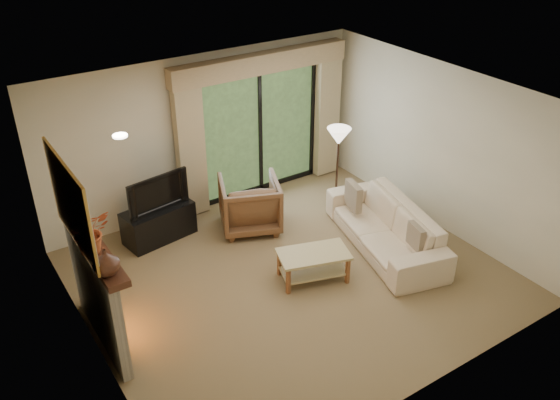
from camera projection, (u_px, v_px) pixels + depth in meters
floor at (292, 276)px, 8.37m from camera, size 5.50×5.50×0.00m
ceiling at (294, 102)px, 7.09m from camera, size 5.50×5.50×0.00m
wall_back at (205, 133)px, 9.55m from camera, size 5.00×0.00×5.00m
wall_front at (434, 298)px, 5.91m from camera, size 5.00×0.00×5.00m
wall_left at (84, 264)px, 6.42m from camera, size 0.00×5.00×5.00m
wall_right at (441, 148)px, 9.05m from camera, size 0.00×5.00×5.00m
fireplace at (97, 295)px, 6.92m from camera, size 0.24×1.70×1.37m
mirror at (71, 204)px, 6.26m from camera, size 0.07×1.45×1.02m
sliding_door at (260, 132)px, 10.09m from camera, size 2.26×0.10×2.16m
curtain_left at (190, 147)px, 9.31m from camera, size 0.45×0.18×2.35m
curtain_right at (327, 113)px, 10.60m from camera, size 0.45×0.18×2.35m
cornice at (261, 63)px, 9.42m from camera, size 3.20×0.24×0.32m
media_console at (159, 223)px, 9.11m from camera, size 1.14×0.64×0.54m
tv at (155, 191)px, 8.83m from camera, size 1.00×0.28×0.57m
armchair at (250, 204)px, 9.31m from camera, size 1.19×1.20×0.84m
sofa at (386, 227)px, 8.87m from camera, size 1.46×2.51×0.69m
pillow_near at (416, 237)px, 8.23m from camera, size 0.17×0.35×0.34m
pillow_far at (353, 196)px, 9.21m from camera, size 0.21×0.43×0.42m
coffee_table at (313, 266)px, 8.22m from camera, size 1.08×0.80×0.44m
floor_lamp at (337, 169)px, 9.70m from camera, size 0.41×0.41×1.45m
vase at (106, 262)px, 6.08m from camera, size 0.36×0.36×0.29m
branches at (89, 232)px, 6.39m from camera, size 0.52×0.47×0.50m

